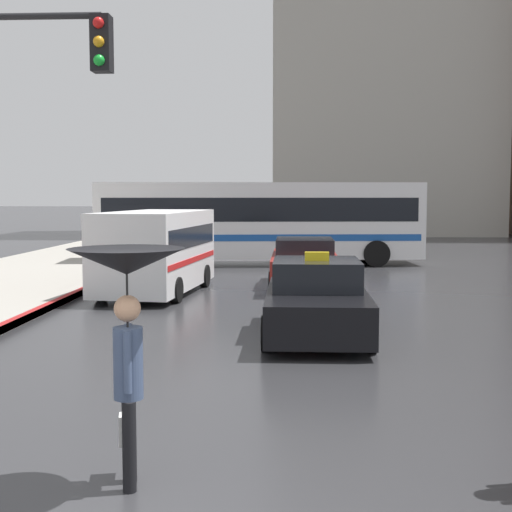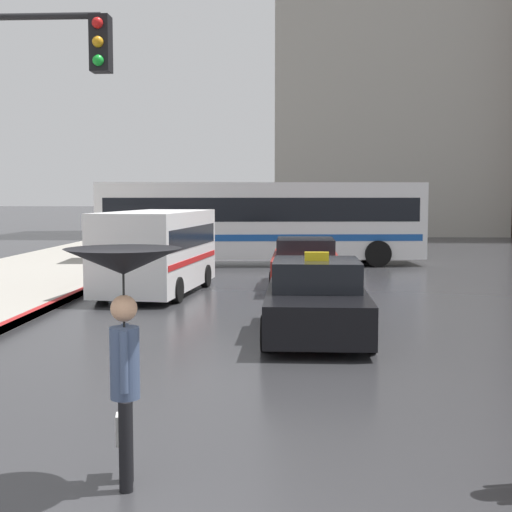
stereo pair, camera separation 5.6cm
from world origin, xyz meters
name	(u,v)px [view 1 (the left image)]	position (x,y,z in m)	size (l,w,h in m)	color
taxi	(316,302)	(1.66, 8.26, 0.65)	(1.91, 4.05, 1.57)	black
sedan_red	(305,265)	(1.55, 15.18, 0.65)	(1.91, 4.52, 1.37)	maroon
ambulance_van	(156,248)	(-2.37, 13.74, 1.21)	(2.51, 5.21, 2.17)	white
city_bus	(260,219)	(-0.04, 21.81, 1.69)	(12.08, 3.59, 3.04)	silver
pedestrian_with_umbrella	(127,294)	(-0.21, 1.37, 1.74)	(1.03, 1.03, 2.14)	black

